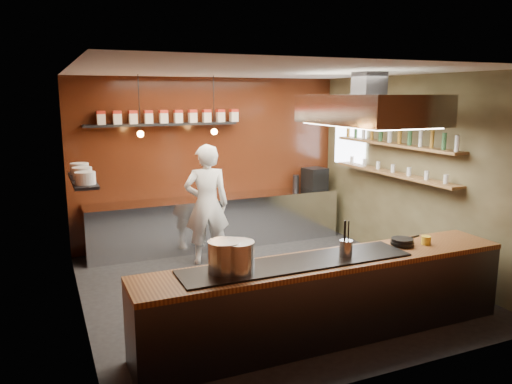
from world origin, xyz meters
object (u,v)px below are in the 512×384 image
espresso_machine (315,178)px  chef (207,205)px  stockpot_large (224,257)px  stockpot_small (238,257)px  extractor_hood (368,109)px

espresso_machine → chef: size_ratio=0.20×
stockpot_large → stockpot_small: size_ratio=0.99×
stockpot_small → chef: 3.05m
extractor_hood → stockpot_large: size_ratio=5.93×
stockpot_small → chef: chef is taller
stockpot_large → stockpot_small: 0.13m
extractor_hood → espresso_machine: bearing=74.4°
extractor_hood → stockpot_large: bearing=-154.8°
espresso_machine → chef: 2.67m
extractor_hood → chef: 2.92m
stockpot_small → espresso_machine: size_ratio=0.86×
stockpot_small → extractor_hood: bearing=27.2°
stockpot_large → espresso_machine: (3.27, 3.83, -0.01)m
espresso_machine → chef: chef is taller
extractor_hood → stockpot_small: size_ratio=5.87×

